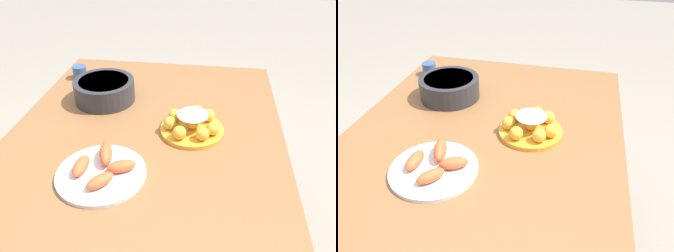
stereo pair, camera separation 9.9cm
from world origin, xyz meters
TOP-DOWN VIEW (x-y plane):
  - dining_table at (0.00, 0.00)m, footprint 1.44×1.06m
  - cake_plate at (0.07, -0.18)m, footprint 0.25×0.25m
  - serving_bowl at (0.27, 0.23)m, footprint 0.27×0.27m
  - sauce_bowl at (0.49, 0.31)m, footprint 0.08×0.08m
  - seafood_platter at (-0.22, 0.09)m, footprint 0.29×0.29m
  - cup_far at (0.47, 0.43)m, footprint 0.07×0.07m

SIDE VIEW (x-z plane):
  - dining_table at x=0.00m, z-range 0.29..1.04m
  - sauce_bowl at x=0.49m, z-range 0.75..0.78m
  - seafood_platter at x=-0.22m, z-range 0.73..0.80m
  - cake_plate at x=0.07m, z-range 0.74..0.82m
  - cup_far at x=0.47m, z-range 0.75..0.81m
  - serving_bowl at x=0.27m, z-range 0.75..0.85m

